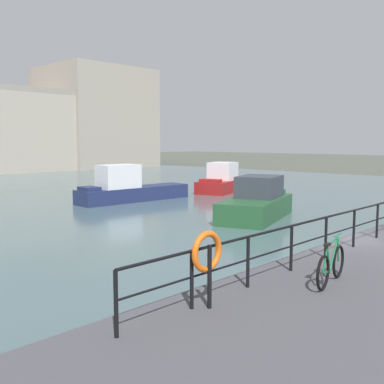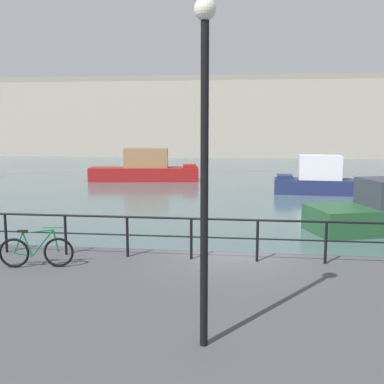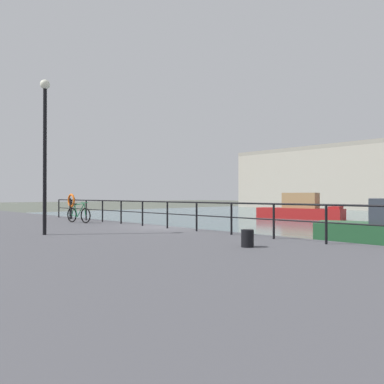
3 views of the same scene
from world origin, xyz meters
name	(u,v)px [view 3 (image 3 of 3)]	position (x,y,z in m)	size (l,w,h in m)	color
ground_plane	(170,251)	(0.00, 0.00, 0.00)	(240.00, 240.00, 0.00)	#4C5147
quay_promenade	(7,255)	(0.00, -6.50, 0.52)	(56.00, 13.00, 1.03)	#47474C
moored_blue_motorboat	(300,210)	(-7.56, 23.09, 0.92)	(8.72, 2.88, 2.58)	maroon
quay_railing	(167,210)	(0.70, -0.75, 1.77)	(20.02, 0.07, 1.08)	black
parked_bicycle	(79,215)	(-4.57, -1.87, 1.42)	(1.75, 0.36, 0.98)	black
mooring_bollard	(247,238)	(6.25, -2.74, 1.25)	(0.32, 0.32, 0.44)	black
life_ring_stand	(71,201)	(-7.37, -0.90, 2.01)	(0.75, 0.16, 1.40)	black
quay_lamp_post	(45,137)	(-0.22, -5.27, 4.28)	(0.32, 0.32, 5.15)	black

